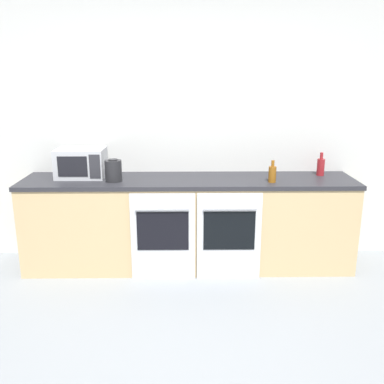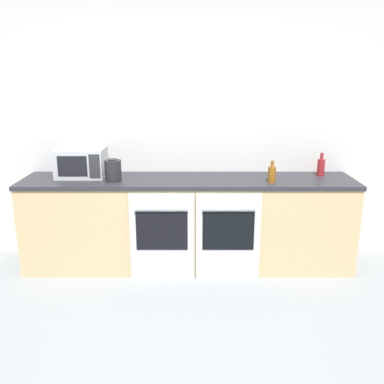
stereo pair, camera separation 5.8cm
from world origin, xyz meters
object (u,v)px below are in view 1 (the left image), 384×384
Objects in this scene: oven_right at (229,236)px; bottle_amber at (272,174)px; microwave at (81,163)px; bottle_red at (321,166)px; kettle at (113,171)px; oven_left at (163,237)px.

bottle_amber is (0.40, 0.17, 0.54)m from oven_right.
microwave is 2.33m from bottle_red.
microwave is 1.82m from bottle_amber.
kettle reaches higher than oven_right.
oven_left is at bearing -170.26° from bottle_amber.
bottle_red is (0.93, 0.45, 0.55)m from oven_right.
microwave is 0.38m from kettle.
bottle_amber is at bearing -7.44° from microwave.
oven_right is 4.04× the size of bottle_amber.
bottle_red is at bearing 16.20° from oven_left.
microwave is at bearing 152.90° from oven_left.
bottle_amber reaches higher than oven_right.
kettle is (-1.99, -0.22, 0.01)m from bottle_red.
bottle_red is at bearing 0.92° from microwave.
bottle_amber is at bearing 9.74° from oven_left.
kettle is at bearing 167.90° from oven_right.
bottle_red reaches higher than oven_right.
bottle_red is 2.01m from kettle.
microwave is (-1.40, 0.41, 0.60)m from oven_right.
bottle_red reaches higher than kettle.
bottle_red is 1.11× the size of bottle_amber.
oven_right is 0.70m from bottle_amber.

